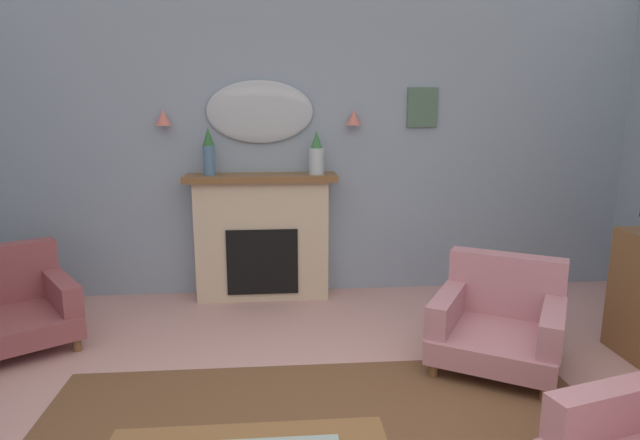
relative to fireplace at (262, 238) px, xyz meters
The scene contains 10 objects.
wall_back 1.02m from the fireplace, 30.95° to the left, with size 7.29×0.10×2.98m, color #8C9EB2.
fireplace is the anchor object (origin of this frame).
mantel_vase_centre 0.91m from the fireplace, behind, with size 0.11×0.11×0.42m.
mantel_vase_right 0.91m from the fireplace, ahead, with size 0.13×0.13×0.39m.
wall_mirror 1.15m from the fireplace, 90.00° to the left, with size 0.96×0.06×0.56m, color #B2BCC6.
wall_sconce_left 1.38m from the fireplace, behind, with size 0.14×0.14×0.14m, color #D17066.
wall_sconce_right 1.38m from the fireplace, ahead, with size 0.14×0.14×0.14m, color #D17066.
framed_picture 1.91m from the fireplace, ahead, with size 0.28×0.03×0.36m, color #4C6B56.
armchair_in_corner 2.21m from the fireplace, 40.71° to the right, with size 1.11×1.12×0.71m.
armchair_by_coffee_table 2.07m from the fireplace, 155.25° to the right, with size 1.12×1.13×0.71m.
Camera 1 is at (-0.24, -1.93, 1.72)m, focal length 29.57 mm.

